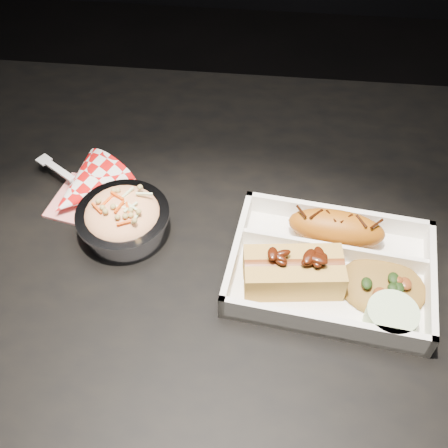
{
  "coord_description": "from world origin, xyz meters",
  "views": [
    {
      "loc": [
        0.06,
        -0.46,
        1.34
      ],
      "look_at": [
        0.02,
        -0.01,
        0.81
      ],
      "focal_mm": 45.0,
      "sensor_mm": 36.0,
      "label": 1
    }
  ],
  "objects": [
    {
      "name": "hotdog",
      "position": [
        0.11,
        -0.05,
        0.78
      ],
      "size": [
        0.13,
        0.07,
        0.06
      ],
      "rotation": [
        0.0,
        0.0,
        0.12
      ],
      "color": "gold",
      "rests_on": "food_tray"
    },
    {
      "name": "floor",
      "position": [
        0.0,
        0.0,
        -0.03
      ],
      "size": [
        4.0,
        4.0,
        0.05
      ],
      "primitive_type": "cube",
      "color": "black",
      "rests_on": "ground"
    },
    {
      "name": "cupcake_liner",
      "position": [
        0.22,
        -0.1,
        0.77
      ],
      "size": [
        0.06,
        0.06,
        0.03
      ],
      "primitive_type": "cylinder",
      "color": "beige",
      "rests_on": "food_tray"
    },
    {
      "name": "napkin_fork",
      "position": [
        -0.19,
        0.07,
        0.77
      ],
      "size": [
        0.16,
        0.15,
        0.1
      ],
      "rotation": [
        0.0,
        0.0,
        -0.59
      ],
      "color": "red",
      "rests_on": "dining_table"
    },
    {
      "name": "fried_rice_mound",
      "position": [
        0.22,
        -0.05,
        0.77
      ],
      "size": [
        0.12,
        0.1,
        0.03
      ],
      "primitive_type": "ellipsoid",
      "rotation": [
        0.0,
        0.0,
        -0.12
      ],
      "color": "olive",
      "rests_on": "food_tray"
    },
    {
      "name": "fried_pastry",
      "position": [
        0.16,
        0.03,
        0.78
      ],
      "size": [
        0.13,
        0.07,
        0.05
      ],
      "primitive_type": "ellipsoid",
      "rotation": [
        0.0,
        0.0,
        -0.12
      ],
      "color": "#A85810",
      "rests_on": "food_tray"
    },
    {
      "name": "food_tray",
      "position": [
        0.16,
        -0.03,
        0.76
      ],
      "size": [
        0.27,
        0.21,
        0.04
      ],
      "rotation": [
        0.0,
        0.0,
        -0.12
      ],
      "color": "white",
      "rests_on": "dining_table"
    },
    {
      "name": "dining_table",
      "position": [
        0.0,
        0.0,
        0.66
      ],
      "size": [
        1.2,
        0.8,
        0.75
      ],
      "color": "black",
      "rests_on": "ground"
    },
    {
      "name": "foil_coleslaw_cup",
      "position": [
        -0.12,
        0.02,
        0.78
      ],
      "size": [
        0.12,
        0.12,
        0.06
      ],
      "color": "silver",
      "rests_on": "dining_table"
    }
  ]
}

